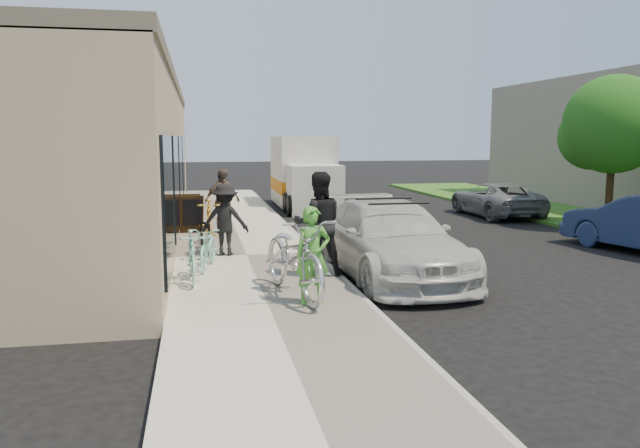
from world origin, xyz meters
TOP-DOWN VIEW (x-y plane):
  - ground at (0.00, 0.00)m, footprint 120.00×120.00m
  - sidewalk at (-2.00, 3.00)m, footprint 3.00×34.00m
  - curb at (-0.45, 3.00)m, footprint 0.12×34.00m
  - storefront at (-5.24, 7.99)m, footprint 3.60×20.00m
  - bike_rack at (-2.87, 2.75)m, footprint 0.21×0.52m
  - sandwich_board at (-3.19, 6.54)m, footprint 0.70×0.70m
  - sedan_white at (0.58, 0.99)m, footprint 2.26×5.08m
  - sedan_silver at (0.37, 4.42)m, footprint 1.28×3.07m
  - moving_truck at (1.04, 13.26)m, footprint 2.15×5.55m
  - far_car_gray at (6.96, 9.27)m, footprint 1.93×4.15m
  - median_tree at (8.87, 6.01)m, footprint 2.86×2.86m
  - tandem_bike at (-1.52, -0.67)m, footprint 1.33×2.57m
  - woman_rider at (-1.31, -1.17)m, footprint 0.58×0.41m
  - man_standing at (-0.85, 0.78)m, footprint 0.96×0.77m
  - cruiser_bike_a at (-3.14, 0.67)m, footprint 0.48×1.49m
  - cruiser_bike_b at (-2.83, 1.80)m, footprint 0.81×1.63m
  - cruiser_bike_c at (-2.75, 4.37)m, footprint 0.56×1.80m
  - bystander_a at (-2.44, 3.06)m, footprint 1.10×0.79m
  - bystander_b at (-2.37, 6.30)m, footprint 1.08×0.80m

SIDE VIEW (x-z plane):
  - ground at x=0.00m, z-range 0.00..0.00m
  - curb at x=-0.45m, z-range 0.00..0.13m
  - sidewalk at x=-2.00m, z-range 0.00..0.15m
  - sedan_silver at x=0.37m, z-range 0.00..1.04m
  - cruiser_bike_b at x=-2.83m, z-range 0.15..0.97m
  - far_car_gray at x=6.96m, z-range 0.00..1.15m
  - cruiser_bike_a at x=-3.14m, z-range 0.15..1.04m
  - bike_rack at x=-2.87m, z-range 0.23..1.00m
  - sandwich_board at x=-3.19m, z-range 0.16..1.16m
  - cruiser_bike_c at x=-2.75m, z-range 0.15..1.22m
  - sedan_white at x=0.58m, z-range -0.02..1.47m
  - tandem_bike at x=-1.52m, z-range 0.15..1.44m
  - woman_rider at x=-1.31m, z-range 0.15..1.64m
  - bystander_a at x=-2.44m, z-range 0.15..1.69m
  - bystander_b at x=-2.37m, z-range 0.15..1.86m
  - man_standing at x=-0.85m, z-range 0.15..2.06m
  - moving_truck at x=1.04m, z-range -0.15..2.56m
  - storefront at x=-5.24m, z-range 0.01..4.24m
  - median_tree at x=8.87m, z-range 0.74..5.12m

